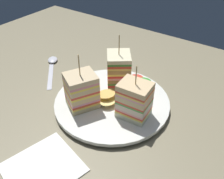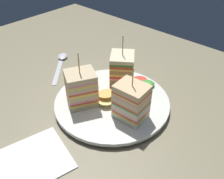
# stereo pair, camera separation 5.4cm
# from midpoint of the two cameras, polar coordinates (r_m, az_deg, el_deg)

# --- Properties ---
(ground_plane) EXTENTS (1.28, 0.87, 0.02)m
(ground_plane) POSITION_cam_midpoint_polar(r_m,az_deg,el_deg) (0.58, 2.70, -4.38)
(ground_plane) COLOR #7C7257
(plate) EXTENTS (0.27, 0.27, 0.01)m
(plate) POSITION_cam_midpoint_polar(r_m,az_deg,el_deg) (0.56, 2.75, -3.01)
(plate) COLOR white
(plate) RESTS_ON ground_plane
(sandwich_wedge_0) EXTENTS (0.07, 0.06, 0.12)m
(sandwich_wedge_0) POSITION_cam_midpoint_polar(r_m,az_deg,el_deg) (0.50, 7.66, -3.03)
(sandwich_wedge_0) COLOR beige
(sandwich_wedge_0) RESTS_ON plate
(sandwich_wedge_1) EXTENTS (0.08, 0.08, 0.13)m
(sandwich_wedge_1) POSITION_cam_midpoint_polar(r_m,az_deg,el_deg) (0.59, 5.02, 4.50)
(sandwich_wedge_1) COLOR beige
(sandwich_wedge_1) RESTS_ON plate
(sandwich_wedge_2) EXTENTS (0.08, 0.08, 0.13)m
(sandwich_wedge_2) POSITION_cam_midpoint_polar(r_m,az_deg,el_deg) (0.53, -4.36, 0.18)
(sandwich_wedge_2) COLOR #D6C288
(sandwich_wedge_2) RESTS_ON plate
(chip_pile) EXTENTS (0.07, 0.07, 0.02)m
(chip_pile) POSITION_cam_midpoint_polar(r_m,az_deg,el_deg) (0.55, 1.83, -2.03)
(chip_pile) COLOR #EBC77B
(chip_pile) RESTS_ON plate
(salad_garnish) EXTENTS (0.07, 0.07, 0.01)m
(salad_garnish) POSITION_cam_midpoint_polar(r_m,az_deg,el_deg) (0.61, 9.71, 1.04)
(salad_garnish) COLOR #4B7A3D
(salad_garnish) RESTS_ON plate
(spoon) EXTENTS (0.13, 0.13, 0.01)m
(spoon) POSITION_cam_midpoint_polar(r_m,az_deg,el_deg) (0.74, -9.76, 6.81)
(spoon) COLOR silver
(spoon) RESTS_ON ground_plane
(napkin) EXTENTS (0.14, 0.15, 0.01)m
(napkin) POSITION_cam_midpoint_polar(r_m,az_deg,el_deg) (0.48, -15.05, -15.72)
(napkin) COLOR white
(napkin) RESTS_ON ground_plane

